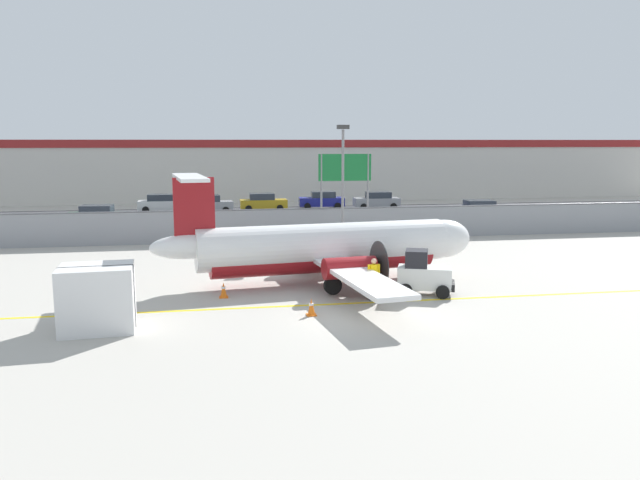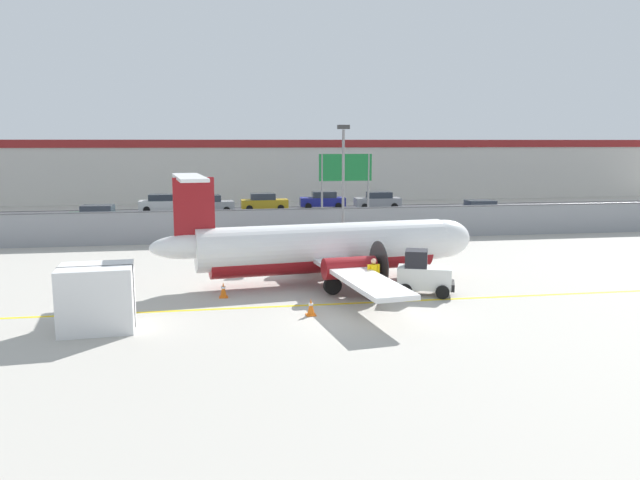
# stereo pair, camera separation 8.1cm
# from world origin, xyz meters

# --- Properties ---
(ground_plane) EXTENTS (140.00, 140.00, 0.01)m
(ground_plane) POSITION_xyz_m (0.00, 2.00, 0.00)
(ground_plane) COLOR #ADA89E
(perimeter_fence) EXTENTS (98.00, 0.10, 2.10)m
(perimeter_fence) POSITION_xyz_m (0.00, 18.00, 1.12)
(perimeter_fence) COLOR gray
(perimeter_fence) RESTS_ON ground
(parking_lot_strip) EXTENTS (98.00, 17.00, 0.12)m
(parking_lot_strip) POSITION_xyz_m (0.00, 29.50, 0.06)
(parking_lot_strip) COLOR #38383A
(parking_lot_strip) RESTS_ON ground
(background_building) EXTENTS (91.00, 8.10, 6.50)m
(background_building) POSITION_xyz_m (0.00, 47.99, 3.26)
(background_building) COLOR beige
(background_building) RESTS_ON ground
(commuter_airplane) EXTENTS (14.92, 16.07, 4.92)m
(commuter_airplane) POSITION_xyz_m (-0.43, 5.82, 1.60)
(commuter_airplane) COLOR white
(commuter_airplane) RESTS_ON ground
(baggage_tug) EXTENTS (2.57, 2.01, 1.88)m
(baggage_tug) POSITION_xyz_m (3.01, 2.91, 0.86)
(baggage_tug) COLOR silver
(baggage_tug) RESTS_ON ground
(ground_crew_worker) EXTENTS (0.55, 0.40, 1.70)m
(ground_crew_worker) POSITION_xyz_m (0.75, 2.41, 0.95)
(ground_crew_worker) COLOR #191E4C
(ground_crew_worker) RESTS_ON ground
(cargo_container) EXTENTS (2.54, 2.17, 2.20)m
(cargo_container) POSITION_xyz_m (-9.47, 0.06, 1.10)
(cargo_container) COLOR silver
(cargo_container) RESTS_ON ground
(traffic_cone_near_left) EXTENTS (0.36, 0.36, 0.64)m
(traffic_cone_near_left) POSITION_xyz_m (-2.08, 0.57, 0.31)
(traffic_cone_near_left) COLOR orange
(traffic_cone_near_left) RESTS_ON ground
(traffic_cone_near_right) EXTENTS (0.36, 0.36, 0.64)m
(traffic_cone_near_right) POSITION_xyz_m (-5.21, 3.80, 0.31)
(traffic_cone_near_right) COLOR orange
(traffic_cone_near_right) RESTS_ON ground
(parked_car_0) EXTENTS (4.29, 2.19, 1.58)m
(parked_car_0) POSITION_xyz_m (-14.14, 26.24, 0.89)
(parked_car_0) COLOR #19662D
(parked_car_0) RESTS_ON parking_lot_strip
(parked_car_1) EXTENTS (4.22, 2.03, 1.58)m
(parked_car_1) POSITION_xyz_m (-10.09, 35.39, 0.89)
(parked_car_1) COLOR silver
(parked_car_1) RESTS_ON parking_lot_strip
(parked_car_2) EXTENTS (4.37, 2.38, 1.58)m
(parked_car_2) POSITION_xyz_m (-6.07, 33.84, 0.89)
(parked_car_2) COLOR gray
(parked_car_2) RESTS_ON parking_lot_strip
(parked_car_3) EXTENTS (4.20, 2.00, 1.58)m
(parked_car_3) POSITION_xyz_m (-1.15, 34.86, 0.89)
(parked_car_3) COLOR #B28C19
(parked_car_3) RESTS_ON parking_lot_strip
(parked_car_4) EXTENTS (4.29, 2.20, 1.58)m
(parked_car_4) POSITION_xyz_m (4.44, 36.00, 0.89)
(parked_car_4) COLOR navy
(parked_car_4) RESTS_ON parking_lot_strip
(parked_car_5) EXTENTS (4.24, 2.07, 1.58)m
(parked_car_5) POSITION_xyz_m (9.43, 34.76, 0.89)
(parked_car_5) COLOR gray
(parked_car_5) RESTS_ON parking_lot_strip
(parked_car_6) EXTENTS (4.26, 2.13, 1.58)m
(parked_car_6) POSITION_xyz_m (15.44, 25.26, 0.89)
(parked_car_6) COLOR navy
(parked_car_6) RESTS_ON parking_lot_strip
(apron_light_pole) EXTENTS (0.70, 0.30, 7.27)m
(apron_light_pole) POSITION_xyz_m (1.94, 14.38, 4.30)
(apron_light_pole) COLOR slate
(apron_light_pole) RESTS_ON ground
(highway_sign) EXTENTS (3.60, 0.14, 5.50)m
(highway_sign) POSITION_xyz_m (3.20, 19.79, 4.14)
(highway_sign) COLOR slate
(highway_sign) RESTS_ON ground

